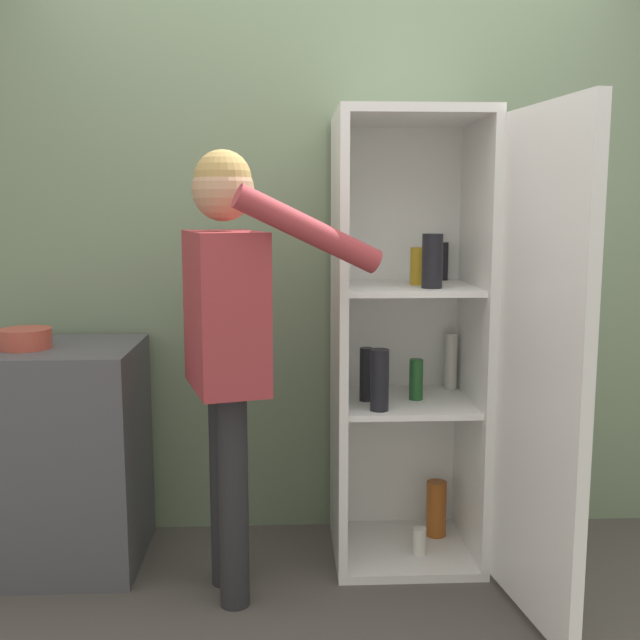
{
  "coord_description": "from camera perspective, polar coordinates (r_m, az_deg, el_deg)",
  "views": [
    {
      "loc": [
        -0.2,
        -2.36,
        1.46
      ],
      "look_at": [
        -0.05,
        0.65,
        1.01
      ],
      "focal_mm": 42.0,
      "sensor_mm": 36.0,
      "label": 1
    }
  ],
  "objects": [
    {
      "name": "person",
      "position": [
        2.74,
        -7.04,
        0.02
      ],
      "size": [
        0.74,
        0.56,
        1.67
      ],
      "color": "#262628",
      "rests_on": "ground_plane"
    },
    {
      "name": "ground_plane",
      "position": [
        2.79,
        1.88,
        -23.16
      ],
      "size": [
        12.0,
        12.0,
        0.0
      ],
      "primitive_type": "plane",
      "color": "#4C4742"
    },
    {
      "name": "bowl",
      "position": [
        3.17,
        -21.52,
        -1.33
      ],
      "size": [
        0.2,
        0.2,
        0.08
      ],
      "color": "#B24738",
      "rests_on": "counter"
    },
    {
      "name": "counter",
      "position": [
        3.31,
        -19.75,
        -9.69
      ],
      "size": [
        0.72,
        0.58,
        0.91
      ],
      "color": "#4C4C51",
      "rests_on": "ground_plane"
    },
    {
      "name": "wall_back",
      "position": [
        3.36,
        0.65,
        5.29
      ],
      "size": [
        7.0,
        0.06,
        2.55
      ],
      "color": "gray",
      "rests_on": "ground_plane"
    },
    {
      "name": "refrigerator",
      "position": [
        3.03,
        8.59,
        -2.04
      ],
      "size": [
        0.73,
        1.15,
        1.84
      ],
      "color": "white",
      "rests_on": "ground_plane"
    }
  ]
}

